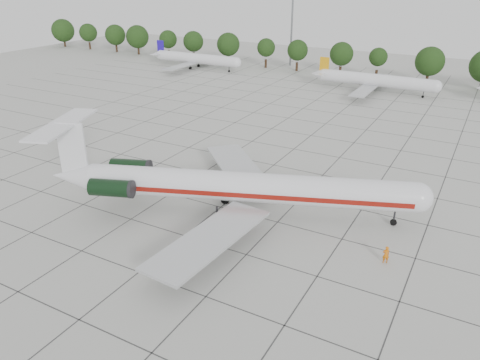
{
  "coord_description": "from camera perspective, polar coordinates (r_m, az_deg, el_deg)",
  "views": [
    {
      "loc": [
        27.78,
        -45.25,
        28.03
      ],
      "look_at": [
        1.81,
        1.84,
        3.5
      ],
      "focal_mm": 35.0,
      "sensor_mm": 36.0,
      "label": 1
    }
  ],
  "objects": [
    {
      "name": "tree_line",
      "position": [
        137.88,
        12.28,
        14.78
      ],
      "size": [
        249.86,
        8.44,
        10.22
      ],
      "color": "#332114",
      "rests_on": "ground"
    },
    {
      "name": "bg_airliner_c",
      "position": [
        120.83,
        16.19,
        11.57
      ],
      "size": [
        28.24,
        27.2,
        7.4
      ],
      "color": "silver",
      "rests_on": "ground"
    },
    {
      "name": "floodlight_mast",
      "position": [
        149.55,
        6.38,
        19.11
      ],
      "size": [
        1.6,
        1.6,
        25.45
      ],
      "color": "slate",
      "rests_on": "ground"
    },
    {
      "name": "ground_crew",
      "position": [
        51.16,
        17.36,
        -8.67
      ],
      "size": [
        0.85,
        0.74,
        1.96
      ],
      "primitive_type": "imported",
      "rotation": [
        0.0,
        0.0,
        3.61
      ],
      "color": "orange",
      "rests_on": "ground"
    },
    {
      "name": "ground",
      "position": [
        60.05,
        -2.36,
        -3.33
      ],
      "size": [
        260.0,
        260.0,
        0.0
      ],
      "primitive_type": "plane",
      "color": "beige",
      "rests_on": "ground"
    },
    {
      "name": "apron_joints",
      "position": [
        72.02,
        3.8,
        1.57
      ],
      "size": [
        170.0,
        170.0,
        0.02
      ],
      "primitive_type": "cube",
      "color": "#383838",
      "rests_on": "ground"
    },
    {
      "name": "bg_airliner_b",
      "position": [
        145.96,
        -5.35,
        14.51
      ],
      "size": [
        28.24,
        27.2,
        7.4
      ],
      "color": "silver",
      "rests_on": "ground"
    },
    {
      "name": "main_airliner",
      "position": [
        56.77,
        -1.65,
        -0.68
      ],
      "size": [
        45.3,
        34.35,
        10.95
      ],
      "rotation": [
        0.0,
        0.0,
        0.36
      ],
      "color": "silver",
      "rests_on": "ground"
    }
  ]
}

